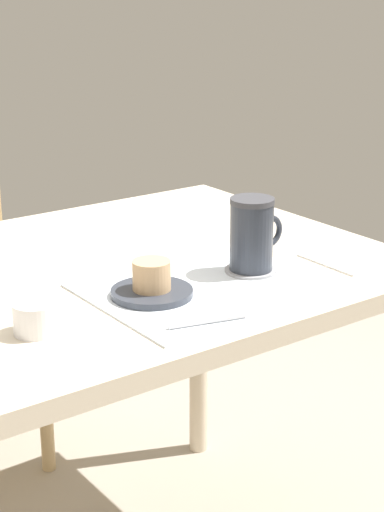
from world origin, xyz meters
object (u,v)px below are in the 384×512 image
object	(u,v)px
dining_table	(110,309)
coffee_mug	(252,234)
pastry	(152,275)
sugar_bowl	(36,318)
pastry_plate	(152,293)

from	to	relation	value
dining_table	coffee_mug	xyz separation A→B (m)	(0.19, -0.19, 0.16)
pastry	sugar_bowl	bearing A→B (deg)	-175.87
dining_table	pastry_plate	world-z (taller)	pastry_plate
pastry	sugar_bowl	xyz separation A→B (m)	(-0.23, -0.02, -0.02)
pastry	coffee_mug	world-z (taller)	coffee_mug
pastry_plate	pastry	distance (m)	0.03
coffee_mug	pastry_plate	bearing A→B (deg)	178.57
sugar_bowl	dining_table	bearing A→B (deg)	38.76
pastry	sugar_bowl	distance (m)	0.23
pastry_plate	sugar_bowl	world-z (taller)	sugar_bowl
dining_table	coffee_mug	world-z (taller)	coffee_mug
pastry_plate	pastry	size ratio (longest dim) A/B	2.16
dining_table	sugar_bowl	bearing A→B (deg)	-141.24
dining_table	pastry	bearing A→B (deg)	-97.19
pastry	dining_table	bearing A→B (deg)	82.81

